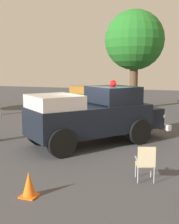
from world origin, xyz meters
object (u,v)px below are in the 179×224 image
Objects in this scene: parked_pickup at (83,101)px; traffic_cone at (29,185)px; lawn_chair_by_car at (146,161)px; vintage_fire_truck at (94,115)px; oak_tree_right at (135,41)px.

traffic_cone is at bearing -165.66° from parked_pickup.
vintage_fire_truck is at bearing 37.47° from lawn_chair_by_car.
traffic_cone is at bearing -177.81° from oak_tree_right.
vintage_fire_truck is 11.50m from oak_tree_right.
lawn_chair_by_car is at bearing -53.08° from traffic_cone.
vintage_fire_truck is 4.35m from lawn_chair_by_car.
lawn_chair_by_car is (-9.54, -5.45, -0.40)m from parked_pickup.
oak_tree_right reaches higher than traffic_cone.
traffic_cone is (-5.32, -0.10, -0.89)m from vintage_fire_truck.
lawn_chair_by_car is at bearing -167.57° from oak_tree_right.
traffic_cone is (-16.15, -0.62, -4.72)m from oak_tree_right.
parked_pickup reaches higher than traffic_cone.
oak_tree_right is at bearing -26.12° from parked_pickup.
parked_pickup is 4.92× the size of lawn_chair_by_car.
vintage_fire_truck is at bearing 1.06° from traffic_cone.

